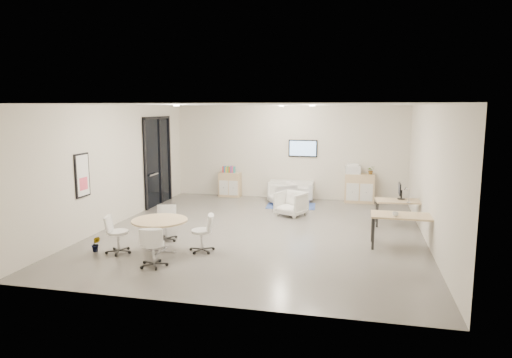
{
  "coord_description": "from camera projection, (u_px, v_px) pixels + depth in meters",
  "views": [
    {
      "loc": [
        2.39,
        -11.06,
        3.14
      ],
      "look_at": [
        -0.22,
        0.4,
        1.29
      ],
      "focal_mm": 32.0,
      "sensor_mm": 36.0,
      "label": 1
    }
  ],
  "objects": [
    {
      "name": "room_shell",
      "position": [
        261.0,
        169.0,
        11.41
      ],
      "size": [
        9.6,
        10.6,
        4.8
      ],
      "color": "#605C57",
      "rests_on": "ground"
    },
    {
      "name": "glass_door",
      "position": [
        158.0,
        159.0,
        14.71
      ],
      "size": [
        0.09,
        1.9,
        2.85
      ],
      "color": "black",
      "rests_on": "room_shell"
    },
    {
      "name": "artwork",
      "position": [
        82.0,
        176.0,
        10.75
      ],
      "size": [
        0.05,
        0.54,
        1.04
      ],
      "color": "black",
      "rests_on": "room_shell"
    },
    {
      "name": "wall_tv",
      "position": [
        303.0,
        148.0,
        15.58
      ],
      "size": [
        0.98,
        0.06,
        0.58
      ],
      "color": "black",
      "rests_on": "room_shell"
    },
    {
      "name": "ceiling_spots",
      "position": [
        260.0,
        106.0,
        12.01
      ],
      "size": [
        3.14,
        4.14,
        0.03
      ],
      "color": "#FFEAC6",
      "rests_on": "room_shell"
    },
    {
      "name": "sideboard_left",
      "position": [
        230.0,
        185.0,
        16.16
      ],
      "size": [
        0.76,
        0.4,
        0.85
      ],
      "color": "tan",
      "rests_on": "room_shell"
    },
    {
      "name": "sideboard_right",
      "position": [
        359.0,
        188.0,
        15.14
      ],
      "size": [
        0.96,
        0.46,
        0.96
      ],
      "color": "tan",
      "rests_on": "room_shell"
    },
    {
      "name": "books",
      "position": [
        229.0,
        170.0,
        16.09
      ],
      "size": [
        0.44,
        0.14,
        0.22
      ],
      "color": "red",
      "rests_on": "sideboard_left"
    },
    {
      "name": "printer",
      "position": [
        353.0,
        169.0,
        15.09
      ],
      "size": [
        0.52,
        0.45,
        0.33
      ],
      "rotation": [
        0.0,
        0.0,
        0.12
      ],
      "color": "white",
      "rests_on": "sideboard_right"
    },
    {
      "name": "loveseat",
      "position": [
        291.0,
        191.0,
        15.55
      ],
      "size": [
        1.54,
        0.85,
        0.56
      ],
      "rotation": [
        0.0,
        0.0,
        0.07
      ],
      "color": "silver",
      "rests_on": "room_shell"
    },
    {
      "name": "blue_rug",
      "position": [
        291.0,
        206.0,
        14.66
      ],
      "size": [
        1.61,
        1.14,
        0.01
      ],
      "primitive_type": "cube",
      "rotation": [
        0.0,
        0.0,
        0.07
      ],
      "color": "navy",
      "rests_on": "room_shell"
    },
    {
      "name": "armchair_left",
      "position": [
        282.0,
        192.0,
        14.85
      ],
      "size": [
        1.01,
        1.03,
        0.79
      ],
      "primitive_type": "imported",
      "rotation": [
        0.0,
        0.0,
        -1.04
      ],
      "color": "silver",
      "rests_on": "room_shell"
    },
    {
      "name": "armchair_right",
      "position": [
        291.0,
        203.0,
        13.31
      ],
      "size": [
        0.98,
        0.95,
        0.77
      ],
      "primitive_type": "imported",
      "rotation": [
        0.0,
        0.0,
        -0.43
      ],
      "color": "silver",
      "rests_on": "room_shell"
    },
    {
      "name": "desk_rear",
      "position": [
        401.0,
        203.0,
        12.11
      ],
      "size": [
        1.38,
        0.78,
        0.7
      ],
      "rotation": [
        0.0,
        0.0,
        0.08
      ],
      "color": "tan",
      "rests_on": "room_shell"
    },
    {
      "name": "desk_front",
      "position": [
        404.0,
        218.0,
        10.21
      ],
      "size": [
        1.46,
        0.75,
        0.75
      ],
      "rotation": [
        0.0,
        0.0,
        -0.02
      ],
      "color": "tan",
      "rests_on": "room_shell"
    },
    {
      "name": "monitor",
      "position": [
        400.0,
        190.0,
        12.22
      ],
      "size": [
        0.2,
        0.5,
        0.44
      ],
      "color": "black",
      "rests_on": "desk_rear"
    },
    {
      "name": "round_table",
      "position": [
        160.0,
        223.0,
        9.89
      ],
      "size": [
        1.2,
        1.2,
        0.73
      ],
      "color": "tan",
      "rests_on": "room_shell"
    },
    {
      "name": "meeting_chairs",
      "position": [
        160.0,
        234.0,
        9.93
      ],
      "size": [
        2.45,
        2.45,
        0.82
      ],
      "color": "white",
      "rests_on": "room_shell"
    },
    {
      "name": "plant_cabinet",
      "position": [
        371.0,
        171.0,
        14.96
      ],
      "size": [
        0.32,
        0.33,
        0.21
      ],
      "primitive_type": "imported",
      "rotation": [
        0.0,
        0.0,
        0.34
      ],
      "color": "#3F7F3F",
      "rests_on": "sideboard_right"
    },
    {
      "name": "plant_floor",
      "position": [
        96.0,
        248.0,
        10.01
      ],
      "size": [
        0.3,
        0.39,
        0.15
      ],
      "primitive_type": "imported",
      "rotation": [
        0.0,
        0.0,
        0.37
      ],
      "color": "#3F7F3F",
      "rests_on": "room_shell"
    },
    {
      "name": "cup",
      "position": [
        396.0,
        214.0,
        10.05
      ],
      "size": [
        0.16,
        0.14,
        0.13
      ],
      "primitive_type": "imported",
      "rotation": [
        0.0,
        0.0,
        -0.41
      ],
      "color": "white",
      "rests_on": "desk_front"
    }
  ]
}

